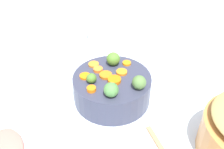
% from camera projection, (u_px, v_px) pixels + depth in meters
% --- Properties ---
extents(tabletop, '(2.40, 2.40, 0.02)m').
position_uv_depth(tabletop, '(95.00, 106.00, 0.82)').
color(tabletop, white).
rests_on(tabletop, ground).
extents(serving_bowl_carrots, '(0.24, 0.24, 0.09)m').
position_uv_depth(serving_bowl_carrots, '(112.00, 88.00, 0.81)').
color(serving_bowl_carrots, '#35374A').
rests_on(serving_bowl_carrots, tabletop).
extents(carrot_slice_0, '(0.05, 0.05, 0.01)m').
position_uv_depth(carrot_slice_0, '(114.00, 80.00, 0.76)').
color(carrot_slice_0, orange).
rests_on(carrot_slice_0, serving_bowl_carrots).
extents(carrot_slice_1, '(0.04, 0.04, 0.01)m').
position_uv_depth(carrot_slice_1, '(127.00, 63.00, 0.83)').
color(carrot_slice_1, orange).
rests_on(carrot_slice_1, serving_bowl_carrots).
extents(carrot_slice_2, '(0.04, 0.04, 0.01)m').
position_uv_depth(carrot_slice_2, '(98.00, 69.00, 0.80)').
color(carrot_slice_2, orange).
rests_on(carrot_slice_2, serving_bowl_carrots).
extents(carrot_slice_3, '(0.05, 0.05, 0.01)m').
position_uv_depth(carrot_slice_3, '(106.00, 75.00, 0.78)').
color(carrot_slice_3, orange).
rests_on(carrot_slice_3, serving_bowl_carrots).
extents(carrot_slice_4, '(0.04, 0.04, 0.01)m').
position_uv_depth(carrot_slice_4, '(91.00, 89.00, 0.73)').
color(carrot_slice_4, orange).
rests_on(carrot_slice_4, serving_bowl_carrots).
extents(carrot_slice_5, '(0.03, 0.03, 0.01)m').
position_uv_depth(carrot_slice_5, '(85.00, 76.00, 0.78)').
color(carrot_slice_5, orange).
rests_on(carrot_slice_5, serving_bowl_carrots).
extents(carrot_slice_6, '(0.04, 0.04, 0.01)m').
position_uv_depth(carrot_slice_6, '(122.00, 72.00, 0.80)').
color(carrot_slice_6, orange).
rests_on(carrot_slice_6, serving_bowl_carrots).
extents(carrot_slice_7, '(0.04, 0.04, 0.01)m').
position_uv_depth(carrot_slice_7, '(95.00, 64.00, 0.83)').
color(carrot_slice_7, orange).
rests_on(carrot_slice_7, serving_bowl_carrots).
extents(brussels_sprout_0, '(0.04, 0.04, 0.04)m').
position_uv_depth(brussels_sprout_0, '(113.00, 59.00, 0.82)').
color(brussels_sprout_0, '#52812D').
rests_on(brussels_sprout_0, serving_bowl_carrots).
extents(brussels_sprout_1, '(0.03, 0.03, 0.03)m').
position_uv_depth(brussels_sprout_1, '(91.00, 78.00, 0.75)').
color(brussels_sprout_1, '#497629').
rests_on(brussels_sprout_1, serving_bowl_carrots).
extents(brussels_sprout_2, '(0.04, 0.04, 0.04)m').
position_uv_depth(brussels_sprout_2, '(111.00, 90.00, 0.70)').
color(brussels_sprout_2, '#4C823F').
rests_on(brussels_sprout_2, serving_bowl_carrots).
extents(brussels_sprout_3, '(0.04, 0.04, 0.04)m').
position_uv_depth(brussels_sprout_3, '(139.00, 82.00, 0.73)').
color(brussels_sprout_3, '#52763A').
rests_on(brussels_sprout_3, serving_bowl_carrots).
extents(casserole_dish, '(0.18, 0.18, 0.08)m').
position_uv_depth(casserole_dish, '(108.00, 31.00, 1.11)').
color(casserole_dish, white).
rests_on(casserole_dish, tabletop).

